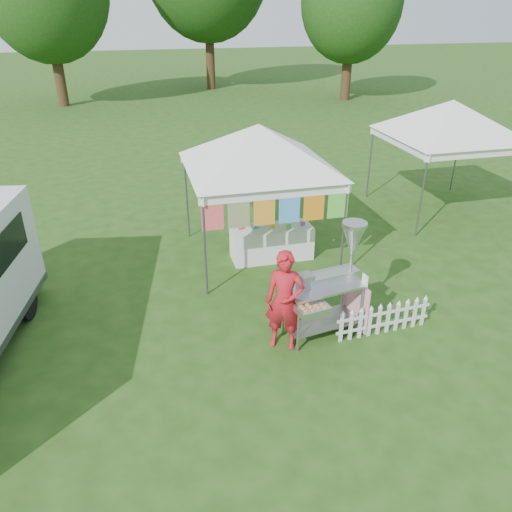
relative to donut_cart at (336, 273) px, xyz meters
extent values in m
plane|color=#234513|center=(-0.51, -0.29, -1.19)|extent=(120.00, 120.00, 0.00)
cylinder|color=#59595E|center=(-1.93, 1.79, -0.14)|extent=(0.04, 0.04, 2.10)
cylinder|color=#59595E|center=(0.91, 1.79, -0.14)|extent=(0.04, 0.04, 2.10)
cylinder|color=#59595E|center=(-1.93, 4.63, -0.14)|extent=(0.04, 0.04, 2.10)
cylinder|color=#59595E|center=(0.91, 4.63, -0.14)|extent=(0.04, 0.04, 2.10)
cube|color=white|center=(-0.51, 1.79, 0.81)|extent=(3.00, 0.03, 0.22)
cube|color=white|center=(-0.51, 4.63, 0.81)|extent=(3.00, 0.03, 0.22)
pyramid|color=white|center=(-0.51, 3.21, 1.81)|extent=(4.24, 4.24, 0.90)
cylinder|color=#59595E|center=(-0.51, 1.79, 0.89)|extent=(3.00, 0.03, 0.03)
cube|color=#D51A7B|center=(-1.76, 1.79, 0.54)|extent=(0.42, 0.01, 0.70)
cube|color=#EBA30C|center=(-1.26, 1.79, 0.54)|extent=(0.42, 0.01, 0.70)
cube|color=red|center=(-0.76, 1.79, 0.54)|extent=(0.42, 0.01, 0.70)
cube|color=blue|center=(-0.26, 1.79, 0.54)|extent=(0.42, 0.01, 0.70)
cube|color=orange|center=(0.24, 1.79, 0.54)|extent=(0.42, 0.01, 0.70)
cube|color=green|center=(0.74, 1.79, 0.54)|extent=(0.42, 0.01, 0.70)
cylinder|color=#59595E|center=(3.57, 3.29, -0.14)|extent=(0.04, 0.04, 2.10)
cylinder|color=#59595E|center=(3.57, 6.13, -0.14)|extent=(0.04, 0.04, 2.10)
cylinder|color=#59595E|center=(6.41, 6.13, -0.14)|extent=(0.04, 0.04, 2.10)
cube|color=white|center=(4.99, 3.29, 0.81)|extent=(3.00, 0.03, 0.22)
cube|color=white|center=(4.99, 6.13, 0.81)|extent=(3.00, 0.03, 0.22)
pyramid|color=white|center=(4.99, 4.71, 1.81)|extent=(4.24, 4.24, 0.90)
cylinder|color=#59595E|center=(4.99, 3.29, 0.89)|extent=(3.00, 0.03, 0.03)
cylinder|color=#392715|center=(-6.51, 23.71, 0.79)|extent=(0.56, 0.56, 3.96)
cylinder|color=#392715|center=(2.49, 27.71, 1.23)|extent=(0.56, 0.56, 4.84)
cylinder|color=#392715|center=(9.49, 21.71, 0.57)|extent=(0.56, 0.56, 3.52)
ellipsoid|color=#255216|center=(9.49, 21.71, 4.01)|extent=(5.60, 5.60, 6.44)
cylinder|color=gray|center=(-0.76, -0.40, -0.70)|extent=(0.05, 0.05, 0.98)
cylinder|color=gray|center=(0.43, -0.20, -0.70)|extent=(0.05, 0.05, 0.98)
cylinder|color=gray|center=(-0.85, 0.15, -0.70)|extent=(0.05, 0.05, 0.98)
cylinder|color=gray|center=(0.34, 0.35, -0.70)|extent=(0.05, 0.05, 0.98)
cube|color=gray|center=(-0.21, -0.03, -0.91)|extent=(1.33, 0.82, 0.02)
cube|color=#B7B7BC|center=(-0.21, -0.03, -0.21)|extent=(1.40, 0.86, 0.04)
cube|color=#B7B7BC|center=(-0.03, 0.06, -0.10)|extent=(0.96, 0.42, 0.16)
cube|color=gray|center=(-0.54, -0.03, -0.06)|extent=(0.25, 0.27, 0.24)
cylinder|color=gray|center=(0.32, 0.12, 0.29)|extent=(0.06, 0.06, 0.98)
cone|color=#B7B7BC|center=(0.32, 0.12, 0.56)|extent=(0.45, 0.45, 0.44)
cylinder|color=#B7B7BC|center=(0.32, 0.12, 0.80)|extent=(0.48, 0.48, 0.07)
cube|color=#B7B7BC|center=(-0.57, -0.51, -0.31)|extent=(0.57, 0.41, 0.11)
cube|color=pink|center=(0.44, 0.08, -0.70)|extent=(0.16, 0.81, 0.88)
cube|color=white|center=(0.43, -0.23, -0.07)|extent=(0.04, 0.15, 0.20)
imported|color=#B41620|center=(-0.94, -0.17, -0.31)|extent=(0.76, 0.65, 1.75)
cylinder|color=black|center=(-5.30, 1.78, -0.82)|extent=(0.35, 0.75, 0.72)
cube|color=silver|center=(0.04, -0.32, -0.91)|extent=(0.07, 0.02, 0.56)
cube|color=silver|center=(0.22, -0.31, -0.91)|extent=(0.07, 0.02, 0.56)
cube|color=silver|center=(0.40, -0.30, -0.91)|extent=(0.07, 0.02, 0.56)
cube|color=silver|center=(0.58, -0.29, -0.91)|extent=(0.07, 0.02, 0.56)
cube|color=silver|center=(0.76, -0.28, -0.91)|extent=(0.07, 0.02, 0.56)
cube|color=silver|center=(0.94, -0.27, -0.91)|extent=(0.07, 0.02, 0.56)
cube|color=silver|center=(1.12, -0.26, -0.91)|extent=(0.07, 0.02, 0.56)
cube|color=silver|center=(1.30, -0.24, -0.91)|extent=(0.07, 0.02, 0.56)
cube|color=silver|center=(1.48, -0.23, -0.91)|extent=(0.07, 0.02, 0.56)
cube|color=silver|center=(1.65, -0.22, -0.91)|extent=(0.07, 0.02, 0.56)
cube|color=silver|center=(0.85, -0.27, -1.01)|extent=(1.80, 0.14, 0.05)
cube|color=silver|center=(0.85, -0.27, -0.77)|extent=(1.80, 0.14, 0.05)
cube|color=white|center=(-0.26, 3.02, -0.81)|extent=(1.80, 0.70, 0.75)
camera|label=1|loc=(-3.06, -6.74, 4.04)|focal=35.00mm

